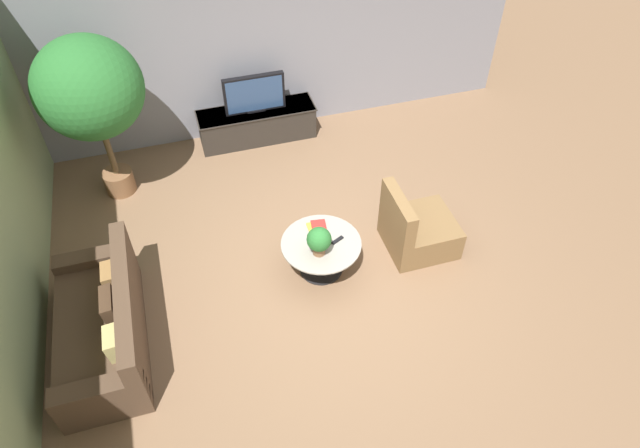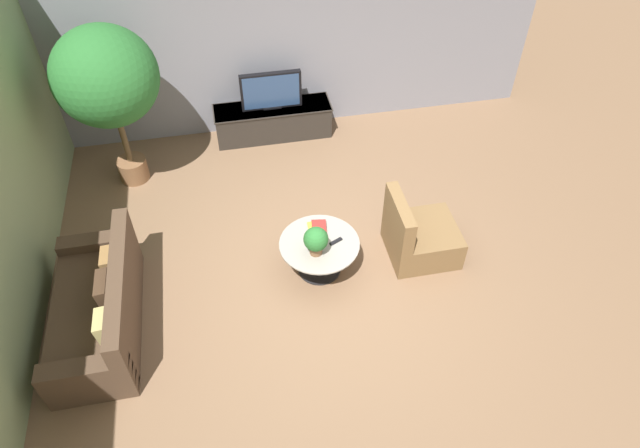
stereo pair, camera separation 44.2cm
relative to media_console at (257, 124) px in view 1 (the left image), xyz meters
name	(u,v)px [view 1 (the left image)]	position (x,y,z in m)	size (l,w,h in m)	color
ground_plane	(334,279)	(0.25, -2.94, -0.26)	(24.00, 24.00, 0.00)	brown
back_wall_stone	(263,32)	(0.25, 0.32, 1.24)	(7.40, 0.12, 3.00)	gray
media_console	(257,124)	(0.00, 0.00, 0.00)	(1.72, 0.50, 0.50)	#2D2823
television	(254,94)	(0.00, 0.00, 0.51)	(0.87, 0.13, 0.56)	black
coffee_table	(321,251)	(0.16, -2.75, 0.06)	(0.92, 0.92, 0.45)	black
couch_by_wall	(105,327)	(-2.27, -3.09, 0.03)	(0.84, 1.86, 0.84)	#4C3828
armchair_wicker	(416,230)	(1.37, -2.71, 0.01)	(0.80, 0.76, 0.86)	brown
potted_palm_tall	(89,91)	(-2.03, -0.62, 1.30)	(1.27, 1.27, 2.21)	brown
potted_plant_tabletop	(319,240)	(0.09, -2.89, 0.40)	(0.28, 0.28, 0.36)	brown
book_stack	(318,228)	(0.18, -2.54, 0.22)	(0.22, 0.27, 0.05)	gold
remote_black	(337,240)	(0.35, -2.77, 0.21)	(0.04, 0.16, 0.02)	black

